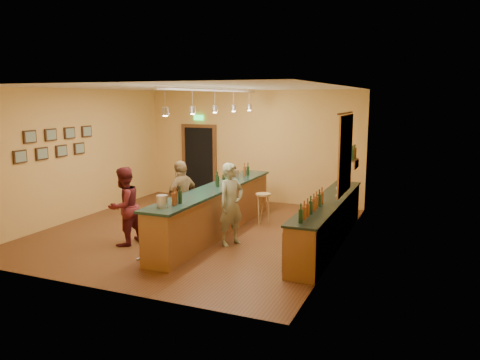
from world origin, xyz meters
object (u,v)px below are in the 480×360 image
at_px(back_counter, 328,221).
at_px(customer_b, 182,199).
at_px(tasting_bar, 216,207).
at_px(bar_stool, 263,199).
at_px(bartender, 231,204).
at_px(customer_a, 124,206).

bearing_deg(back_counter, customer_b, -166.88).
relative_size(tasting_bar, customer_b, 3.04).
height_order(customer_b, bar_stool, customer_b).
bearing_deg(bartender, back_counter, -42.84).
relative_size(bartender, bar_stool, 2.26).
bearing_deg(bartender, bar_stool, 21.93).
bearing_deg(tasting_bar, bartender, -42.87).
distance_m(tasting_bar, bartender, 0.90).
height_order(tasting_bar, customer_a, customer_a).
bearing_deg(tasting_bar, back_counter, 4.21).
bearing_deg(back_counter, tasting_bar, -175.79).
xyz_separation_m(back_counter, bartender, (-1.83, -0.77, 0.36)).
height_order(customer_a, customer_b, customer_b).
xyz_separation_m(customer_b, bar_stool, (1.26, 1.66, -0.23)).
bearing_deg(customer_a, back_counter, 120.60).
height_order(back_counter, customer_a, customer_a).
relative_size(tasting_bar, customer_a, 3.17).
distance_m(customer_a, customer_b, 1.24).
relative_size(back_counter, customer_b, 2.72).
bearing_deg(bartender, customer_a, 137.35).
distance_m(back_counter, customer_a, 4.18).
distance_m(back_counter, bartender, 2.02).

